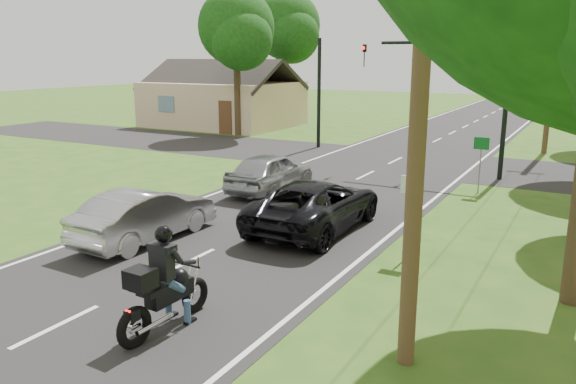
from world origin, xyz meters
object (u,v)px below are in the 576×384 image
object	(u,v)px
silver_suv	(270,172)
traffic_signal	(461,78)
sign_green	(481,151)
silver_sedan	(145,215)
dark_suv	(316,205)
sign_white	(411,197)
motorcycle_rider	(163,290)
utility_pole_near	(422,51)
utility_pole_far	(554,55)

from	to	relation	value
silver_suv	traffic_signal	world-z (taller)	traffic_signal
traffic_signal	sign_green	size ratio (longest dim) A/B	3.00
silver_sedan	dark_suv	bearing A→B (deg)	-136.88
silver_suv	dark_suv	bearing A→B (deg)	135.89
silver_sedan	sign_white	world-z (taller)	sign_white
motorcycle_rider	sign_white	xyz separation A→B (m)	(2.82, 6.06, 0.79)
traffic_signal	utility_pole_near	world-z (taller)	utility_pole_near
silver_sedan	utility_pole_far	bearing A→B (deg)	-109.73
silver_sedan	sign_green	xyz separation A→B (m)	(7.03, 10.22, 0.86)
motorcycle_rider	utility_pole_far	xyz separation A→B (m)	(4.32, 25.08, 4.28)
utility_pole_near	dark_suv	bearing A→B (deg)	127.82
motorcycle_rider	traffic_signal	world-z (taller)	traffic_signal
dark_suv	silver_suv	size ratio (longest dim) A/B	1.21
sign_white	sign_green	bearing A→B (deg)	88.57
silver_suv	silver_sedan	bearing A→B (deg)	89.51
silver_sedan	silver_suv	distance (m)	6.74
silver_suv	sign_white	distance (m)	8.21
traffic_signal	sign_white	world-z (taller)	traffic_signal
traffic_signal	utility_pole_near	size ratio (longest dim) A/B	0.64
silver_sedan	sign_white	distance (m)	7.23
utility_pole_near	sign_green	world-z (taller)	utility_pole_near
dark_suv	silver_sedan	xyz separation A→B (m)	(-3.67, -3.24, -0.01)
motorcycle_rider	silver_suv	distance (m)	11.30
silver_suv	utility_pole_far	distance (m)	17.26
motorcycle_rider	silver_sedan	distance (m)	5.55
utility_pole_far	sign_white	size ratio (longest dim) A/B	4.71
motorcycle_rider	utility_pole_near	distance (m)	6.18
motorcycle_rider	utility_pole_near	xyz separation A→B (m)	(4.32, 1.08, 4.28)
utility_pole_near	sign_white	size ratio (longest dim) A/B	4.71
utility_pole_near	sign_white	bearing A→B (deg)	106.76
dark_suv	sign_white	distance (m)	3.42
dark_suv	traffic_signal	size ratio (longest dim) A/B	0.84
utility_pole_far	sign_green	world-z (taller)	utility_pole_far
utility_pole_near	sign_green	distance (m)	13.50
utility_pole_far	silver_suv	bearing A→B (deg)	-119.79
motorcycle_rider	silver_suv	xyz separation A→B (m)	(-3.98, 10.58, -0.04)
utility_pole_near	sign_white	distance (m)	6.26
silver_sedan	utility_pole_near	world-z (taller)	utility_pole_near
motorcycle_rider	sign_green	xyz separation A→B (m)	(3.02, 14.06, 0.79)
traffic_signal	utility_pole_far	bearing A→B (deg)	70.32
utility_pole_near	utility_pole_far	xyz separation A→B (m)	(0.00, 24.00, 0.00)
sign_white	traffic_signal	bearing A→B (deg)	97.05
sign_green	silver_suv	bearing A→B (deg)	-153.57
dark_suv	utility_pole_near	size ratio (longest dim) A/B	0.53
motorcycle_rider	utility_pole_far	bearing A→B (deg)	82.43
sign_white	sign_green	size ratio (longest dim) A/B	1.00
utility_pole_far	utility_pole_near	bearing A→B (deg)	-90.00
traffic_signal	sign_green	world-z (taller)	traffic_signal
motorcycle_rider	silver_suv	bearing A→B (deg)	112.82
dark_suv	sign_green	bearing A→B (deg)	-115.71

